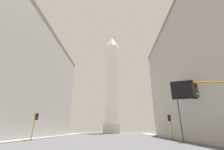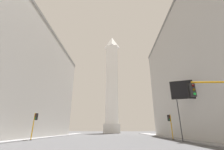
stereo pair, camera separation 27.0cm
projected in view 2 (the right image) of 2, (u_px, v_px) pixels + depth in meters
name	position (u px, v px, depth m)	size (l,w,h in m)	color
sidewalk_left	(25.00, 139.00, 31.68)	(5.00, 103.99, 0.15)	gray
sidewalk_right	(187.00, 139.00, 30.79)	(5.00, 103.99, 0.15)	gray
building_left	(5.00, 75.00, 38.85)	(19.20, 57.56, 30.72)	#B2AFAA
building_right	(220.00, 65.00, 34.28)	(19.40, 53.60, 31.61)	#B2AFAA
obelisk	(112.00, 82.00, 93.59)	(9.20, 9.20, 62.49)	silver
traffic_light_mid_right	(170.00, 123.00, 31.92)	(0.79, 0.52, 5.02)	orange
traffic_light_mid_left	(34.00, 122.00, 29.98)	(0.76, 0.52, 5.13)	orange
billboard_sign	(186.00, 91.00, 27.86)	(5.14, 1.77, 10.77)	#3F3F42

